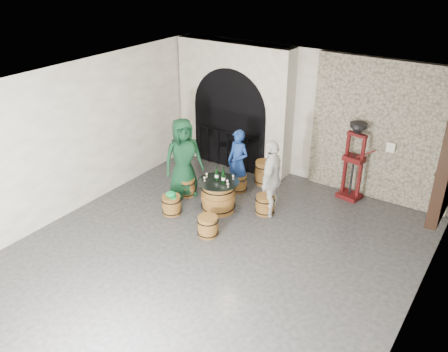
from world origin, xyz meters
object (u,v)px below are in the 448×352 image
Objects in this scene: person_white at (271,178)px; wine_bottle_left at (217,175)px; barrel_table at (218,196)px; person_green at (183,158)px; wine_bottle_right at (223,175)px; barrel_stool_right at (265,204)px; barrel_stool_far at (238,182)px; corking_press at (355,156)px; barrel_stool_near_left at (171,205)px; side_barrel at (264,173)px; barrel_stool_near_right at (208,226)px; person_blue at (238,162)px; barrel_stool_left at (186,187)px; wine_bottle_center at (223,177)px.

wine_bottle_left is (-1.08, -0.47, -0.02)m from person_white.
barrel_table is 2.82× the size of wine_bottle_left.
person_green is 5.73× the size of wine_bottle_right.
person_white is (1.02, 0.50, 0.51)m from barrel_table.
barrel_table reaches higher than barrel_stool_right.
barrel_stool_far is at bearing 102.21° from wine_bottle_right.
person_white is 0.94× the size of corking_press.
side_barrel is (0.96, 2.36, 0.08)m from barrel_stool_near_left.
barrel_stool_near_right is 0.23× the size of person_green.
wine_bottle_left reaches higher than barrel_stool_near_left.
barrel_stool_left is at bearing -127.66° from person_blue.
barrel_stool_left is 1.95m from barrel_stool_right.
person_white is at bearing -24.32° from barrel_stool_far.
wine_bottle_right reaches higher than side_barrel.
person_blue is 4.69× the size of wine_bottle_left.
wine_bottle_center is at bearing -75.77° from barrel_stool_far.
barrel_stool_near_right is 3.70m from corking_press.
person_white is 2.91× the size of side_barrel.
barrel_stool_right is (0.92, 0.45, -0.14)m from barrel_table.
barrel_stool_near_left is 1.88m from person_blue.
barrel_stool_near_right is 1.25m from wine_bottle_right.
corking_press is (1.19, 1.66, 0.20)m from person_white.
barrel_stool_left is 0.89m from barrel_stool_near_left.
barrel_stool_far is 1.14m from wine_bottle_right.
barrel_stool_far is at bearing -142.57° from corking_press.
side_barrel is (0.07, 1.67, -0.55)m from wine_bottle_center.
person_white reaches higher than person_blue.
barrel_stool_left is at bearing -171.55° from barrel_stool_right.
barrel_stool_far is 1.41m from person_white.
barrel_stool_far is 1.00× the size of barrel_stool_right.
barrel_stool_left is 2.16m from person_white.
person_white is at bearing 9.39° from barrel_stool_left.
wine_bottle_center is (-0.79, -0.45, 0.63)m from barrel_stool_right.
person_green reaches higher than barrel_stool_left.
barrel_stool_left is 1.15m from wine_bottle_left.
barrel_stool_far is at bearing 106.44° from person_blue.
barrel_stool_near_right is at bearing -85.81° from side_barrel.
side_barrel is at bearing 67.84° from barrel_stool_near_left.
barrel_stool_far is 1.19m from barrel_stool_right.
barrel_stool_far is 0.28× the size of person_blue.
barrel_table is 0.53× the size of person_white.
wine_bottle_left is 1.75m from side_barrel.
barrel_stool_right is 1.30m from person_blue.
wine_bottle_right is at bearing -77.79° from barrel_stool_far.
barrel_stool_near_right is at bearing -75.32° from barrel_stool_far.
barrel_stool_near_right is 1.71m from person_white.
person_blue is at bearing 42.81° from barrel_stool_left.
barrel_table is at bearing -153.75° from barrel_stool_right.
barrel_table is 2.12× the size of barrel_stool_near_left.
side_barrel is (0.32, 0.65, 0.08)m from barrel_stool_far.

